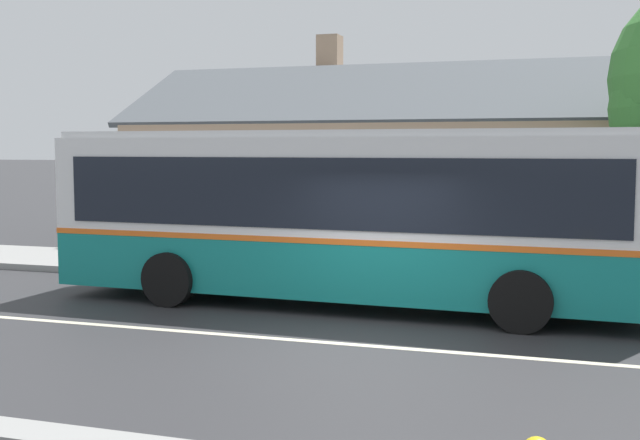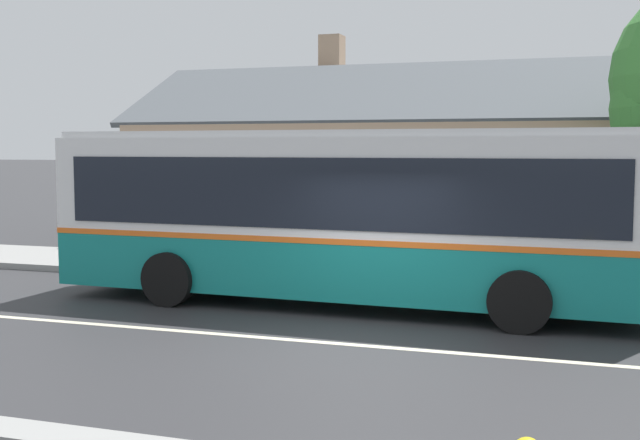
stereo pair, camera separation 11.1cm
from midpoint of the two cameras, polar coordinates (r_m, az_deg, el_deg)
ground_plane at (r=11.97m, az=2.48°, el=-8.86°), size 300.00×300.00×0.00m
sidewalk_far at (r=17.69m, az=7.80°, el=-4.07°), size 60.00×3.00×0.15m
lane_divider_stripe at (r=11.97m, az=2.48°, el=-8.84°), size 60.00×0.16×0.01m
community_building at (r=24.07m, az=13.79°, el=2.64°), size 21.87×8.18×6.47m
transit_bus at (r=14.72m, az=1.93°, el=0.57°), size 10.91×3.00×3.20m
bench_by_building at (r=19.76m, az=-12.11°, el=-1.76°), size 1.51×0.51×0.94m
bench_down_street at (r=18.05m, az=-0.79°, el=-2.28°), size 1.53×0.51×0.94m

